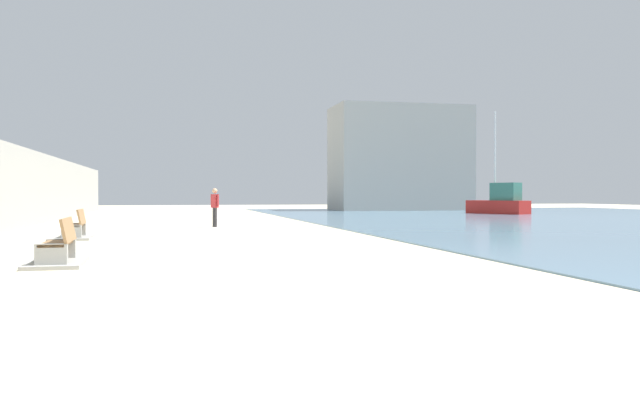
{
  "coord_description": "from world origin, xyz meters",
  "views": [
    {
      "loc": [
        -0.87,
        -9.9,
        1.47
      ],
      "look_at": [
        3.85,
        10.87,
        1.28
      ],
      "focal_mm": 36.75,
      "sensor_mm": 36.0,
      "label": 1
    }
  ],
  "objects_px": {
    "person_walking": "(215,204)",
    "boat_distant": "(500,202)",
    "bench_near": "(58,254)",
    "bench_far": "(75,232)"
  },
  "relations": [
    {
      "from": "bench_far",
      "to": "boat_distant",
      "type": "distance_m",
      "value": 33.45
    },
    {
      "from": "person_walking",
      "to": "boat_distant",
      "type": "bearing_deg",
      "value": 32.97
    },
    {
      "from": "person_walking",
      "to": "boat_distant",
      "type": "height_order",
      "value": "boat_distant"
    },
    {
      "from": "bench_near",
      "to": "boat_distant",
      "type": "height_order",
      "value": "boat_distant"
    },
    {
      "from": "person_walking",
      "to": "boat_distant",
      "type": "xyz_separation_m",
      "value": [
        21.33,
        13.84,
        -0.13
      ]
    },
    {
      "from": "bench_far",
      "to": "boat_distant",
      "type": "xyz_separation_m",
      "value": [
        26.3,
        20.66,
        0.65
      ]
    },
    {
      "from": "bench_far",
      "to": "person_walking",
      "type": "relative_size",
      "value": 1.23
    },
    {
      "from": "bench_far",
      "to": "bench_near",
      "type": "bearing_deg",
      "value": -84.56
    },
    {
      "from": "bench_near",
      "to": "bench_far",
      "type": "distance_m",
      "value": 8.26
    },
    {
      "from": "person_walking",
      "to": "boat_distant",
      "type": "relative_size",
      "value": 0.23
    }
  ]
}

